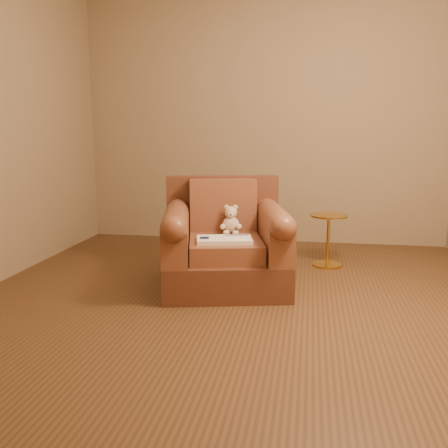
# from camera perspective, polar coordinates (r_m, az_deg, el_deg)

# --- Properties ---
(floor) EXTENTS (4.00, 4.00, 0.00)m
(floor) POSITION_cam_1_polar(r_m,az_deg,el_deg) (3.84, 1.40, -8.25)
(floor) COLOR #55371D
(floor) RESTS_ON ground
(room) EXTENTS (4.02, 4.02, 2.71)m
(room) POSITION_cam_1_polar(r_m,az_deg,el_deg) (3.66, 1.53, 18.03)
(room) COLOR #907958
(room) RESTS_ON ground
(armchair) EXTENTS (1.14, 1.10, 0.86)m
(armchair) POSITION_cam_1_polar(r_m,az_deg,el_deg) (4.01, 0.08, -2.48)
(armchair) COLOR #562E1C
(armchair) RESTS_ON floor
(teddy_bear) EXTENTS (0.18, 0.20, 0.24)m
(teddy_bear) POSITION_cam_1_polar(r_m,az_deg,el_deg) (4.05, 0.79, 0.13)
(teddy_bear) COLOR #CDAE90
(teddy_bear) RESTS_ON armchair
(guidebook) EXTENTS (0.46, 0.34, 0.03)m
(guidebook) POSITION_cam_1_polar(r_m,az_deg,el_deg) (3.78, 0.04, -1.81)
(guidebook) COLOR beige
(guidebook) RESTS_ON armchair
(side_table) EXTENTS (0.35, 0.35, 0.48)m
(side_table) POSITION_cam_1_polar(r_m,az_deg,el_deg) (4.70, 11.80, -1.64)
(side_table) COLOR gold
(side_table) RESTS_ON floor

